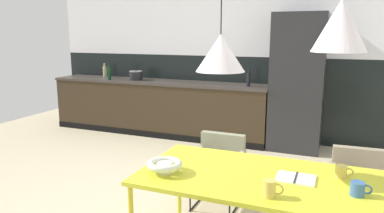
% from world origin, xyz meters
% --- Properties ---
extents(back_wall_splashback_dark, '(7.07, 0.12, 1.34)m').
position_xyz_m(back_wall_splashback_dark, '(0.00, 2.93, 0.67)').
color(back_wall_splashback_dark, black).
rests_on(back_wall_splashback_dark, ground).
extents(back_wall_panel_upper, '(7.07, 0.12, 1.34)m').
position_xyz_m(back_wall_panel_upper, '(0.00, 2.93, 2.02)').
color(back_wall_panel_upper, white).
rests_on(back_wall_panel_upper, back_wall_splashback_dark).
extents(kitchen_counter, '(3.86, 0.63, 0.92)m').
position_xyz_m(kitchen_counter, '(-1.47, 2.57, 0.46)').
color(kitchen_counter, '#322618').
rests_on(kitchen_counter, ground).
extents(refrigerator_column, '(0.74, 0.60, 2.00)m').
position_xyz_m(refrigerator_column, '(0.83, 2.57, 1.00)').
color(refrigerator_column, '#232326').
rests_on(refrigerator_column, ground).
extents(dining_table, '(1.82, 0.89, 0.74)m').
position_xyz_m(dining_table, '(1.00, -0.50, 0.70)').
color(dining_table, gold).
rests_on(dining_table, ground).
extents(armchair_head_of_table, '(0.51, 0.49, 0.71)m').
position_xyz_m(armchair_head_of_table, '(1.61, 0.42, 0.47)').
color(armchair_head_of_table, gray).
rests_on(armchair_head_of_table, ground).
extents(armchair_by_stool, '(0.49, 0.47, 0.71)m').
position_xyz_m(armchair_by_stool, '(0.33, 0.42, 0.47)').
color(armchair_by_stool, gray).
rests_on(armchair_by_stool, ground).
extents(fruit_bowl, '(0.25, 0.25, 0.09)m').
position_xyz_m(fruit_bowl, '(0.28, -0.69, 0.80)').
color(fruit_bowl, silver).
rests_on(fruit_bowl, dining_table).
extents(open_book, '(0.26, 0.20, 0.02)m').
position_xyz_m(open_book, '(1.16, -0.46, 0.75)').
color(open_book, white).
rests_on(open_book, dining_table).
extents(mug_dark_espresso, '(0.12, 0.08, 0.09)m').
position_xyz_m(mug_dark_espresso, '(1.44, -0.32, 0.79)').
color(mug_dark_espresso, gold).
rests_on(mug_dark_espresso, dining_table).
extents(mug_tall_blue, '(0.13, 0.08, 0.09)m').
position_xyz_m(mug_tall_blue, '(1.53, -0.58, 0.79)').
color(mug_tall_blue, '#335B93').
rests_on(mug_tall_blue, dining_table).
extents(mug_wide_latte, '(0.13, 0.08, 0.11)m').
position_xyz_m(mug_wide_latte, '(1.04, -0.80, 0.80)').
color(mug_wide_latte, gold).
rests_on(mug_wide_latte, dining_table).
extents(cooking_pot, '(0.23, 0.23, 0.18)m').
position_xyz_m(cooking_pot, '(-1.87, 2.54, 1.00)').
color(cooking_pot, black).
rests_on(cooking_pot, kitchen_counter).
extents(bottle_vinegar_dark, '(0.07, 0.07, 0.26)m').
position_xyz_m(bottle_vinegar_dark, '(-2.63, 2.71, 1.02)').
color(bottle_vinegar_dark, tan).
rests_on(bottle_vinegar_dark, kitchen_counter).
extents(bottle_spice_small, '(0.06, 0.06, 0.29)m').
position_xyz_m(bottle_spice_small, '(-2.31, 2.40, 1.04)').
color(bottle_spice_small, '#0F3319').
rests_on(bottle_spice_small, kitchen_counter).
extents(bottle_wine_green, '(0.06, 0.06, 0.27)m').
position_xyz_m(bottle_wine_green, '(0.12, 2.52, 1.03)').
color(bottle_wine_green, black).
rests_on(bottle_wine_green, kitchen_counter).
extents(pendant_lamp_over_table_near, '(0.33, 0.33, 1.18)m').
position_xyz_m(pendant_lamp_over_table_near, '(0.63, -0.53, 1.58)').
color(pendant_lamp_over_table_near, black).
extents(pendant_lamp_over_table_far, '(0.33, 0.33, 1.04)m').
position_xyz_m(pendant_lamp_over_table_far, '(1.36, -0.47, 1.76)').
color(pendant_lamp_over_table_far, black).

